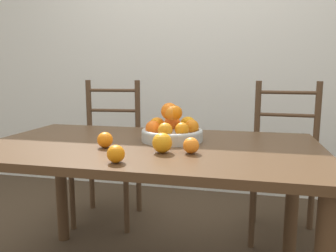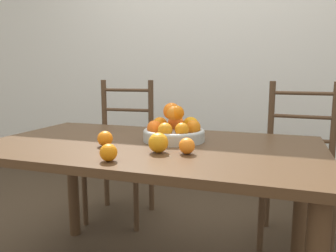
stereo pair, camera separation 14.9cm
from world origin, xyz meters
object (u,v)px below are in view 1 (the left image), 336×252
(orange_loose_3, at_px, (162,143))
(chair_right, at_px, (285,164))
(fruit_bowl, at_px, (172,129))
(orange_loose_1, at_px, (116,154))
(orange_loose_0, at_px, (191,145))
(chair_left, at_px, (108,154))
(orange_loose_2, at_px, (105,140))

(orange_loose_3, xyz_separation_m, chair_right, (0.60, 0.89, -0.30))
(fruit_bowl, xyz_separation_m, orange_loose_1, (-0.11, -0.44, -0.02))
(orange_loose_0, height_order, orange_loose_3, orange_loose_3)
(orange_loose_0, xyz_separation_m, orange_loose_1, (-0.25, -0.20, -0.00))
(fruit_bowl, relative_size, orange_loose_1, 4.49)
(orange_loose_0, bearing_deg, chair_left, 130.26)
(orange_loose_3, bearing_deg, chair_left, 125.04)
(orange_loose_1, relative_size, orange_loose_2, 0.96)
(fruit_bowl, distance_m, orange_loose_0, 0.27)
(fruit_bowl, bearing_deg, chair_right, 46.10)
(orange_loose_1, xyz_separation_m, orange_loose_2, (-0.14, 0.22, 0.00))
(orange_loose_1, bearing_deg, orange_loose_2, 122.21)
(orange_loose_3, bearing_deg, orange_loose_0, 7.17)
(orange_loose_0, height_order, chair_left, chair_left)
(fruit_bowl, xyz_separation_m, orange_loose_0, (0.13, -0.24, -0.02))
(orange_loose_2, height_order, chair_right, chair_right)
(orange_loose_1, xyz_separation_m, chair_left, (-0.50, 1.08, -0.29))
(orange_loose_3, relative_size, chair_right, 0.08)
(orange_loose_1, distance_m, orange_loose_2, 0.26)
(chair_left, bearing_deg, fruit_bowl, -50.89)
(fruit_bowl, height_order, chair_right, chair_right)
(fruit_bowl, distance_m, chair_left, 0.94)
(orange_loose_0, relative_size, orange_loose_2, 0.96)
(orange_loose_2, bearing_deg, orange_loose_0, -3.04)
(orange_loose_2, bearing_deg, chair_right, 44.68)
(chair_right, bearing_deg, chair_left, -176.55)
(orange_loose_2, xyz_separation_m, chair_left, (-0.36, 0.86, -0.29))
(orange_loose_0, relative_size, orange_loose_3, 0.80)
(orange_loose_1, xyz_separation_m, chair_right, (0.73, 1.08, -0.29))
(chair_left, bearing_deg, orange_loose_2, -72.07)
(orange_loose_0, xyz_separation_m, orange_loose_3, (-0.12, -0.01, 0.01))
(chair_right, bearing_deg, fruit_bowl, -130.45)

